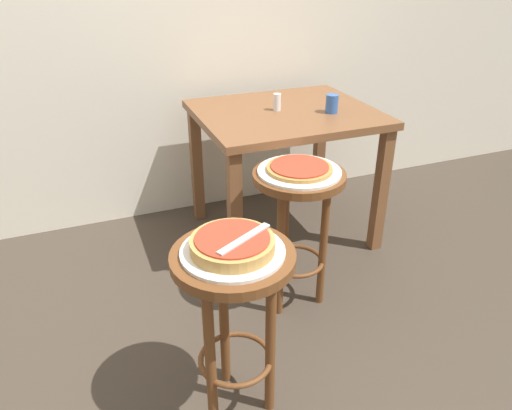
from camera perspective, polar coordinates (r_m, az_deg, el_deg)
The scene contains 11 objects.
ground_plane at distance 1.96m, azimuth -0.49°, elevation -22.14°, with size 6.00×6.00×0.00m, color #42382D.
stool_foreground at distance 1.61m, azimuth -2.61°, elevation -10.66°, with size 0.40×0.40×0.67m.
serving_plate_foreground at distance 1.51m, azimuth -2.75°, elevation -5.47°, with size 0.33×0.33×0.01m, color white.
pizza_foreground at distance 1.50m, azimuth -2.77°, elevation -4.56°, with size 0.26×0.26×0.05m.
stool_middle at distance 2.13m, azimuth 4.90°, elevation -0.37°, with size 0.40×0.40×0.67m.
serving_plate_middle at distance 2.05m, azimuth 5.10°, elevation 3.94°, with size 0.35×0.35×0.01m, color white.
pizza_middle at distance 2.04m, azimuth 5.12°, elevation 4.35°, with size 0.28×0.28×0.02m.
dining_table at distance 2.65m, azimuth 3.41°, elevation 8.62°, with size 0.92×0.79×0.74m.
cup_near_edge at distance 2.59m, azimuth 8.88°, elevation 11.64°, with size 0.06×0.06×0.09m, color #3360B2.
condiment_shaker at distance 2.60m, azimuth 2.48°, elevation 11.95°, with size 0.04×0.04×0.09m, color white.
pizza_server_knife at distance 1.47m, azimuth -1.44°, elevation -3.86°, with size 0.22×0.02×0.01m, color silver.
Camera 1 is at (-0.44, -1.17, 1.51)m, focal length 34.16 mm.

